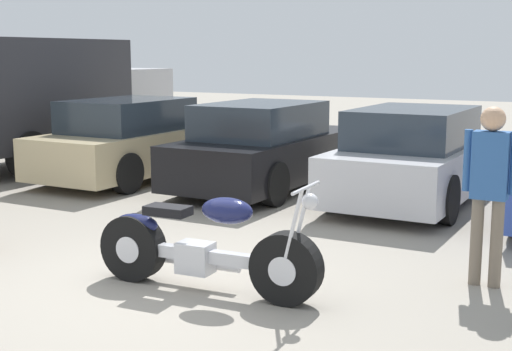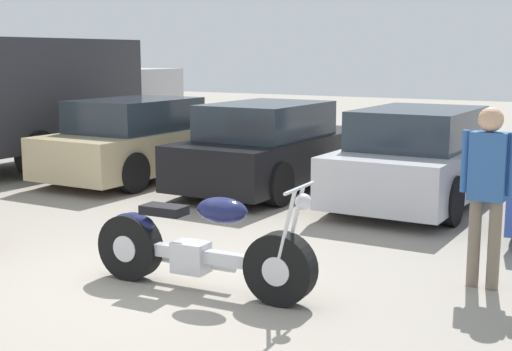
# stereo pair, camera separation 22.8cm
# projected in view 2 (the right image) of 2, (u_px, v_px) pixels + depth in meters

# --- Properties ---
(ground_plane) EXTENTS (60.00, 60.00, 0.00)m
(ground_plane) POSITION_uv_depth(u_px,v_px,m) (151.00, 285.00, 7.06)
(ground_plane) COLOR gray
(motorcycle) EXTENTS (2.35, 0.62, 1.11)m
(motorcycle) POSITION_uv_depth(u_px,v_px,m) (199.00, 248.00, 6.84)
(motorcycle) COLOR black
(motorcycle) RESTS_ON ground_plane
(parked_car_champagne) EXTENTS (1.81, 4.25, 1.46)m
(parked_car_champagne) POSITION_uv_depth(u_px,v_px,m) (143.00, 141.00, 13.07)
(parked_car_champagne) COLOR #C6B284
(parked_car_champagne) RESTS_ON ground_plane
(parked_car_black) EXTENTS (1.81, 4.25, 1.46)m
(parked_car_black) POSITION_uv_depth(u_px,v_px,m) (272.00, 148.00, 12.05)
(parked_car_black) COLOR black
(parked_car_black) RESTS_ON ground_plane
(parked_car_silver) EXTENTS (1.81, 4.25, 1.46)m
(parked_car_silver) POSITION_uv_depth(u_px,v_px,m) (421.00, 158.00, 10.85)
(parked_car_silver) COLOR #BCBCC1
(parked_car_silver) RESTS_ON ground_plane
(delivery_truck) EXTENTS (2.23, 6.10, 2.55)m
(delivery_truck) POSITION_uv_depth(u_px,v_px,m) (48.00, 96.00, 14.50)
(delivery_truck) COLOR #2D2D33
(delivery_truck) RESTS_ON ground_plane
(person_standing) EXTENTS (0.52, 0.24, 1.77)m
(person_standing) POSITION_uv_depth(u_px,v_px,m) (487.00, 181.00, 6.81)
(person_standing) COLOR #726656
(person_standing) RESTS_ON ground_plane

